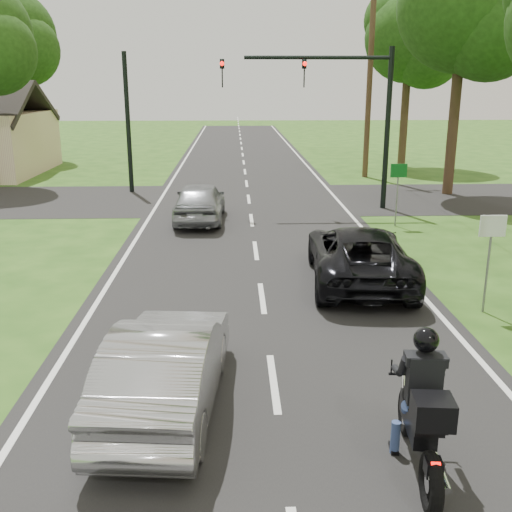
# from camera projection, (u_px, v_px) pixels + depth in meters

# --- Properties ---
(ground) EXTENTS (140.00, 140.00, 0.00)m
(ground) POSITION_uv_depth(u_px,v_px,m) (274.00, 383.00, 9.80)
(ground) COLOR #264B15
(ground) RESTS_ON ground
(road) EXTENTS (8.00, 100.00, 0.01)m
(road) POSITION_uv_depth(u_px,v_px,m) (253.00, 234.00, 19.39)
(road) COLOR black
(road) RESTS_ON ground
(cross_road) EXTENTS (60.00, 7.00, 0.01)m
(cross_road) POSITION_uv_depth(u_px,v_px,m) (249.00, 199.00, 25.15)
(cross_road) COLOR black
(cross_road) RESTS_ON ground
(motorcycle_rider) EXTENTS (0.68, 2.26, 1.95)m
(motorcycle_rider) POSITION_uv_depth(u_px,v_px,m) (422.00, 418.00, 7.37)
(motorcycle_rider) COLOR black
(motorcycle_rider) RESTS_ON ground
(dark_suv) EXTENTS (2.66, 5.13, 1.38)m
(dark_suv) POSITION_uv_depth(u_px,v_px,m) (359.00, 254.00, 14.58)
(dark_suv) COLOR black
(dark_suv) RESTS_ON road
(silver_sedan) EXTENTS (1.82, 4.29, 1.38)m
(silver_sedan) POSITION_uv_depth(u_px,v_px,m) (167.00, 365.00, 8.87)
(silver_sedan) COLOR #B4B4B9
(silver_sedan) RESTS_ON road
(silver_suv) EXTENTS (1.79, 4.18, 1.41)m
(silver_suv) POSITION_uv_depth(u_px,v_px,m) (200.00, 202.00, 20.97)
(silver_suv) COLOR gray
(silver_suv) RESTS_ON road
(traffic_signal) EXTENTS (6.38, 0.44, 6.00)m
(traffic_signal) POSITION_uv_depth(u_px,v_px,m) (339.00, 99.00, 22.19)
(traffic_signal) COLOR black
(traffic_signal) RESTS_ON ground
(signal_pole_far) EXTENTS (0.20, 0.20, 6.00)m
(signal_pole_far) POSITION_uv_depth(u_px,v_px,m) (128.00, 124.00, 26.04)
(signal_pole_far) COLOR black
(signal_pole_far) RESTS_ON ground
(utility_pole_far) EXTENTS (1.60, 0.28, 10.00)m
(utility_pole_far) POSITION_uv_depth(u_px,v_px,m) (370.00, 75.00, 29.71)
(utility_pole_far) COLOR brown
(utility_pole_far) RESTS_ON ground
(sign_white) EXTENTS (0.55, 0.07, 2.12)m
(sign_white) POSITION_uv_depth(u_px,v_px,m) (491.00, 240.00, 12.38)
(sign_white) COLOR slate
(sign_white) RESTS_ON ground
(sign_green) EXTENTS (0.55, 0.07, 2.12)m
(sign_green) POSITION_uv_depth(u_px,v_px,m) (398.00, 180.00, 20.06)
(sign_green) COLOR slate
(sign_green) RESTS_ON ground
(tree_row_d) EXTENTS (5.76, 5.58, 10.45)m
(tree_row_d) POSITION_uv_depth(u_px,v_px,m) (473.00, 13.00, 24.13)
(tree_row_d) COLOR #332316
(tree_row_d) RESTS_ON ground
(tree_row_e) EXTENTS (5.28, 5.12, 9.61)m
(tree_row_e) POSITION_uv_depth(u_px,v_px,m) (415.00, 43.00, 32.96)
(tree_row_e) COLOR #332316
(tree_row_e) RESTS_ON ground
(tree_left_far) EXTENTS (5.76, 5.58, 10.14)m
(tree_left_far) POSITION_uv_depth(u_px,v_px,m) (14.00, 41.00, 35.87)
(tree_left_far) COLOR #332316
(tree_left_far) RESTS_ON ground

